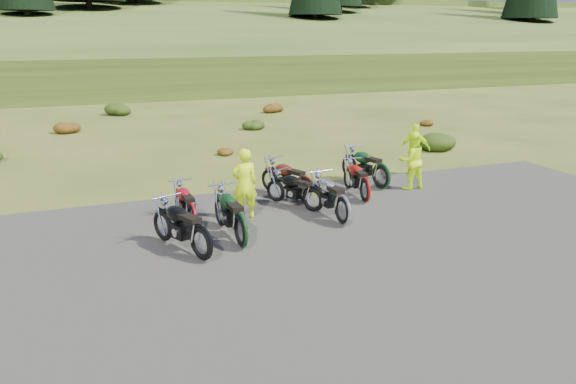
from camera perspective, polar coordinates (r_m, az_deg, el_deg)
name	(u,v)px	position (r m, az deg, el deg)	size (l,w,h in m)	color
ground	(331,227)	(14.37, 4.41, -3.56)	(300.00, 300.00, 0.00)	#394316
gravel_pad	(370,255)	(12.72, 8.28, -6.38)	(20.00, 12.00, 0.04)	black
hill_slope	(128,77)	(62.65, -15.91, 11.19)	(300.00, 46.00, 3.00)	#2D3F15
hill_plateau	(97,54)	(122.42, -18.79, 13.13)	(300.00, 90.00, 9.17)	#2D3F15
shrub_2	(67,126)	(29.13, -21.57, 6.28)	(1.30, 1.30, 0.77)	#5A250B
shrub_3	(119,107)	(34.47, -16.77, 8.23)	(1.56, 1.56, 0.92)	#1C340D
shrub_4	(223,150)	(22.56, -6.57, 4.29)	(0.77, 0.77, 0.45)	#5A250B
shrub_5	(253,123)	(28.34, -3.61, 6.97)	(1.03, 1.03, 0.61)	#1C340D
shrub_6	(272,106)	(34.21, -1.64, 8.72)	(1.30, 1.30, 0.77)	#5A250B
shrub_7	(439,138)	(24.33, 15.07, 5.28)	(1.56, 1.56, 0.92)	#1C340D
shrub_8	(424,121)	(30.29, 13.67, 6.99)	(0.77, 0.77, 0.45)	#5A250B
motorcycle_0	(202,261)	(12.44, -8.73, -6.94)	(2.31, 0.77, 1.21)	black
motorcycle_1	(193,232)	(14.16, -9.61, -4.05)	(2.05, 0.68, 1.08)	maroon
motorcycle_2	(241,248)	(13.02, -4.76, -5.71)	(2.33, 0.78, 1.22)	black
motorcycle_3	(342,226)	(14.49, 5.51, -3.42)	(2.24, 0.75, 1.17)	#B6B6BB
motorcycle_4	(305,203)	(16.28, 1.76, -1.12)	(2.23, 0.74, 1.17)	#4C180C
motorcycle_5	(313,213)	(15.45, 2.55, -2.10)	(2.03, 0.68, 1.06)	black
motorcycle_6	(364,203)	(16.44, 7.77, -1.10)	(2.07, 0.69, 1.09)	maroon
motorcycle_7	(381,190)	(17.85, 9.38, 0.23)	(2.32, 0.77, 1.22)	#0E3416
person_middle	(245,185)	(14.69, -4.44, 0.72)	(0.68, 0.45, 1.88)	#BCE90C
person_right_a	(411,161)	(17.85, 12.41, 3.07)	(0.88, 0.69, 1.81)	#BCE90C
person_right_b	(415,150)	(19.78, 12.76, 4.20)	(1.02, 0.42, 1.74)	#BCE90C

